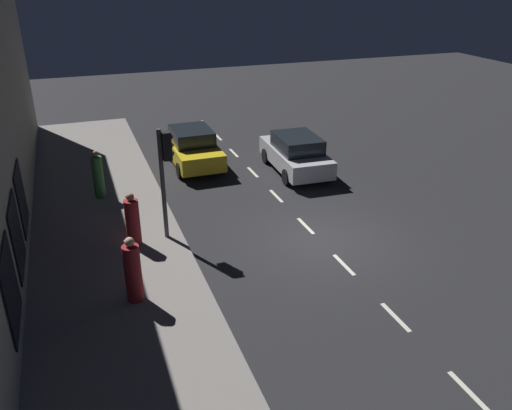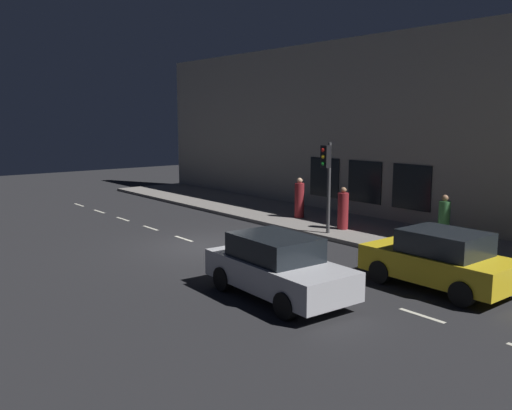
# 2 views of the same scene
# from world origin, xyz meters

# --- Properties ---
(ground_plane) EXTENTS (60.00, 60.00, 0.00)m
(ground_plane) POSITION_xyz_m (0.00, 0.00, 0.00)
(ground_plane) COLOR #232326
(sidewalk) EXTENTS (4.50, 32.00, 0.15)m
(sidewalk) POSITION_xyz_m (6.25, 0.00, 0.07)
(sidewalk) COLOR gray
(sidewalk) RESTS_ON ground
(lane_centre_line) EXTENTS (0.12, 27.20, 0.01)m
(lane_centre_line) POSITION_xyz_m (0.00, -1.00, 0.00)
(lane_centre_line) COLOR beige
(lane_centre_line) RESTS_ON ground
(traffic_light) EXTENTS (0.48, 0.32, 3.45)m
(traffic_light) POSITION_xyz_m (4.37, -1.57, 2.55)
(traffic_light) COLOR #424244
(traffic_light) RESTS_ON sidewalk
(parked_car_0) EXTENTS (2.06, 4.25, 1.58)m
(parked_car_0) POSITION_xyz_m (-1.70, -5.69, 0.79)
(parked_car_0) COLOR #B7B7BC
(parked_car_0) RESTS_ON ground
(parked_car_1) EXTENTS (1.93, 3.96, 1.58)m
(parked_car_1) POSITION_xyz_m (2.11, -7.88, 0.79)
(parked_car_1) COLOR gold
(parked_car_1) RESTS_ON ground
(pedestrian_0) EXTENTS (0.57, 0.57, 1.67)m
(pedestrian_0) POSITION_xyz_m (5.50, -1.42, 0.91)
(pedestrian_0) COLOR maroon
(pedestrian_0) RESTS_ON sidewalk
(pedestrian_1) EXTENTS (0.54, 0.54, 1.75)m
(pedestrian_1) POSITION_xyz_m (6.17, -5.45, 0.95)
(pedestrian_1) COLOR #336B38
(pedestrian_1) RESTS_ON sidewalk
(pedestrian_2) EXTENTS (0.57, 0.57, 1.77)m
(pedestrian_2) POSITION_xyz_m (5.88, 1.48, 0.96)
(pedestrian_2) COLOR maroon
(pedestrian_2) RESTS_ON sidewalk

